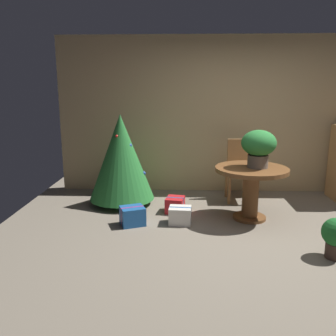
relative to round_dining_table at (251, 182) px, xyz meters
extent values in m
plane|color=#756B5B|center=(-0.02, -0.79, -0.52)|extent=(6.60, 6.60, 0.00)
cube|color=tan|center=(-0.02, 1.41, 0.78)|extent=(6.00, 0.10, 2.60)
cylinder|color=brown|center=(0.00, 0.00, -0.50)|extent=(0.45, 0.45, 0.04)
cylinder|color=brown|center=(0.00, 0.00, -0.17)|extent=(0.22, 0.22, 0.63)
cylinder|color=brown|center=(0.00, 0.00, 0.17)|extent=(0.97, 0.97, 0.05)
cylinder|color=#665B51|center=(0.07, 0.00, 0.29)|extent=(0.27, 0.27, 0.17)
ellipsoid|color=#287533|center=(0.07, 0.00, 0.53)|extent=(0.46, 0.46, 0.34)
sphere|color=#E5A8B2|center=(0.21, 0.08, 0.61)|extent=(0.07, 0.07, 0.07)
sphere|color=#E5A8B2|center=(0.22, 0.12, 0.54)|extent=(0.07, 0.07, 0.07)
cylinder|color=#9E6B3D|center=(0.20, 0.62, -0.30)|extent=(0.04, 0.04, 0.44)
cylinder|color=#9E6B3D|center=(-0.20, 0.62, -0.30)|extent=(0.04, 0.04, 0.44)
cylinder|color=#9E6B3D|center=(0.20, 0.99, -0.30)|extent=(0.04, 0.04, 0.44)
cylinder|color=#9E6B3D|center=(-0.20, 0.99, -0.30)|extent=(0.04, 0.04, 0.44)
cube|color=#9E6B3D|center=(0.00, 0.81, -0.05)|extent=(0.44, 0.42, 0.05)
cube|color=#9E6B3D|center=(0.00, 0.99, 0.21)|extent=(0.40, 0.05, 0.47)
cylinder|color=brown|center=(-1.85, 0.59, -0.48)|extent=(0.10, 0.10, 0.09)
cone|color=#287533|center=(-1.85, 0.59, 0.21)|extent=(0.98, 0.98, 1.29)
sphere|color=red|center=(-1.52, 0.58, -0.10)|extent=(0.04, 0.04, 0.04)
sphere|color=#2D51A8|center=(-1.51, 0.60, -0.04)|extent=(0.06, 0.06, 0.06)
sphere|color=red|center=(-1.89, 0.48, 0.55)|extent=(0.04, 0.04, 0.04)
sphere|color=#2D51A8|center=(-1.82, 0.70, 0.50)|extent=(0.05, 0.05, 0.05)
sphere|color=#2D51A8|center=(-1.70, 0.54, 0.40)|extent=(0.07, 0.07, 0.07)
sphere|color=red|center=(-1.96, 0.75, 0.27)|extent=(0.05, 0.05, 0.05)
sphere|color=gold|center=(-2.16, 0.70, -0.04)|extent=(0.04, 0.04, 0.04)
sphere|color=red|center=(-1.71, 0.35, 0.05)|extent=(0.06, 0.06, 0.06)
cube|color=#1E569E|center=(-1.57, -0.28, -0.40)|extent=(0.38, 0.35, 0.24)
cube|color=#9E287A|center=(-1.57, -0.28, -0.40)|extent=(0.29, 0.14, 0.24)
cube|color=silver|center=(-0.95, -0.22, -0.41)|extent=(0.30, 0.26, 0.23)
cube|color=#1E569E|center=(-0.95, -0.22, -0.41)|extent=(0.29, 0.05, 0.23)
cube|color=red|center=(-1.02, 0.23, -0.41)|extent=(0.29, 0.32, 0.22)
cube|color=#1E569E|center=(-1.02, 0.23, -0.41)|extent=(0.25, 0.07, 0.22)
cylinder|color=#4C382D|center=(0.68, -1.12, -0.44)|extent=(0.19, 0.19, 0.17)
camera|label=1|loc=(-0.94, -4.60, 1.22)|focal=37.61mm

